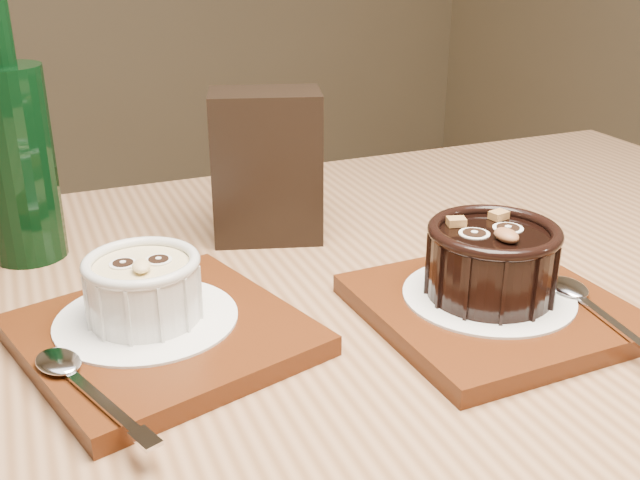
# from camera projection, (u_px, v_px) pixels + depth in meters

# --- Properties ---
(table) EXTENTS (1.27, 0.91, 0.75)m
(table) POSITION_uv_depth(u_px,v_px,m) (318.00, 440.00, 0.58)
(table) COLOR brown
(table) RESTS_ON ground
(tray_left) EXTENTS (0.21, 0.21, 0.01)m
(tray_left) POSITION_uv_depth(u_px,v_px,m) (163.00, 335.00, 0.53)
(tray_left) COLOR #56250E
(tray_left) RESTS_ON table
(doily_left) EXTENTS (0.13, 0.13, 0.00)m
(doily_left) POSITION_uv_depth(u_px,v_px,m) (147.00, 318.00, 0.53)
(doily_left) COLOR white
(doily_left) RESTS_ON tray_left
(ramekin_white) EXTENTS (0.08, 0.08, 0.05)m
(ramekin_white) POSITION_uv_depth(u_px,v_px,m) (143.00, 285.00, 0.52)
(ramekin_white) COLOR silver
(ramekin_white) RESTS_ON doily_left
(spoon_left) EXTENTS (0.06, 0.14, 0.01)m
(spoon_left) POSITION_uv_depth(u_px,v_px,m) (84.00, 384.00, 0.45)
(spoon_left) COLOR silver
(spoon_left) RESTS_ON tray_left
(tray_right) EXTENTS (0.19, 0.19, 0.01)m
(tray_right) POSITION_uv_depth(u_px,v_px,m) (492.00, 309.00, 0.57)
(tray_right) COLOR #56250E
(tray_right) RESTS_ON table
(doily_right) EXTENTS (0.13, 0.13, 0.00)m
(doily_right) POSITION_uv_depth(u_px,v_px,m) (488.00, 295.00, 0.57)
(doily_right) COLOR white
(doily_right) RESTS_ON tray_right
(ramekin_dark) EXTENTS (0.10, 0.10, 0.06)m
(ramekin_dark) POSITION_uv_depth(u_px,v_px,m) (492.00, 258.00, 0.56)
(ramekin_dark) COLOR black
(ramekin_dark) RESTS_ON doily_right
(spoon_right) EXTENTS (0.05, 0.14, 0.01)m
(spoon_right) POSITION_uv_depth(u_px,v_px,m) (596.00, 308.00, 0.54)
(spoon_right) COLOR silver
(spoon_right) RESTS_ON tray_right
(condiment_stand) EXTENTS (0.12, 0.09, 0.14)m
(condiment_stand) POSITION_uv_depth(u_px,v_px,m) (267.00, 166.00, 0.69)
(condiment_stand) COLOR black
(condiment_stand) RESTS_ON table
(green_bottle) EXTENTS (0.06, 0.06, 0.24)m
(green_bottle) POSITION_uv_depth(u_px,v_px,m) (16.00, 156.00, 0.64)
(green_bottle) COLOR black
(green_bottle) RESTS_ON table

